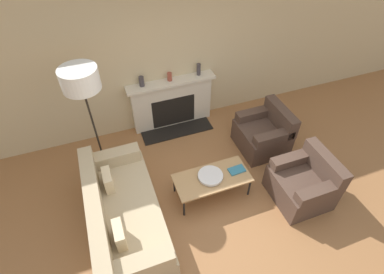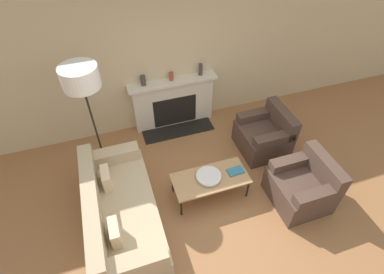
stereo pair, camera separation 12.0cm
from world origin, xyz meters
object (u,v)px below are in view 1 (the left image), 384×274
fireplace (172,103)px  couch (123,215)px  floor_lamp (82,85)px  armchair_near (304,183)px  book (237,170)px  mantel_vase_center_right (199,69)px  coffee_table (212,179)px  mantel_vase_center_left (170,77)px  armchair_far (264,134)px  bowl (210,176)px  mantel_vase_left (142,81)px

fireplace → couch: fireplace is taller
floor_lamp → couch: bearing=-85.3°
armchair_near → book: armchair_near is taller
floor_lamp → mantel_vase_center_right: (2.01, 0.80, -0.63)m
coffee_table → mantel_vase_center_left: (-0.06, 1.89, 0.73)m
couch → mantel_vase_center_left: mantel_vase_center_left is taller
floor_lamp → mantel_vase_center_left: bearing=29.0°
coffee_table → couch: bearing=-175.1°
armchair_far → coffee_table: armchair_far is taller
fireplace → couch: 2.43m
fireplace → couch: bearing=-124.4°
armchair_near → bowl: size_ratio=2.18×
bowl → mantel_vase_center_left: bearing=91.2°
bowl → armchair_far: bearing=25.8°
mantel_vase_center_left → mantel_vase_center_right: mantel_vase_center_right is taller
coffee_table → floor_lamp: bearing=144.3°
floor_lamp → mantel_vase_center_right: size_ratio=9.02×
mantel_vase_center_right → couch: bearing=-133.6°
armchair_near → armchair_far: bearing=180.0°
coffee_table → bowl: size_ratio=3.02×
book → mantel_vase_center_left: size_ratio=1.69×
couch → armchair_near: bearing=-98.7°
fireplace → bowl: size_ratio=4.30×
coffee_table → floor_lamp: size_ratio=0.59×
floor_lamp → mantel_vase_left: bearing=40.6°
bowl → mantel_vase_center_right: mantel_vase_center_right is taller
bowl → floor_lamp: (-1.49, 1.07, 1.32)m
couch → bowl: (1.39, 0.14, 0.11)m
coffee_table → mantel_vase_center_right: 2.10m
bowl → armchair_near: bearing=-22.7°
floor_lamp → mantel_vase_left: (0.94, 0.80, -0.64)m
armchair_near → book: (-0.89, 0.54, 0.09)m
armchair_near → coffee_table: size_ratio=0.72×
book → mantel_vase_center_right: 2.03m
book → floor_lamp: (-1.93, 1.09, 1.34)m
armchair_near → bowl: bearing=-112.7°
armchair_far → bowl: (-1.33, -0.64, 0.11)m
floor_lamp → mantel_vase_center_left: (1.45, 0.80, -0.66)m
mantel_vase_center_right → armchair_far: bearing=-56.7°
armchair_near → couch: bearing=-98.7°
armchair_near → armchair_far: same height
armchair_near → floor_lamp: size_ratio=0.42×
armchair_near → bowl: (-1.33, 0.56, 0.11)m
book → mantel_vase_center_left: 2.07m
armchair_far → floor_lamp: 3.19m
couch → coffee_table: (1.42, 0.12, 0.05)m
couch → armchair_near: (2.72, -0.42, 0.00)m
couch → mantel_vase_center_right: 2.89m
coffee_table → floor_lamp: (-1.52, 1.09, 1.38)m
armchair_far → floor_lamp: bearing=-98.6°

